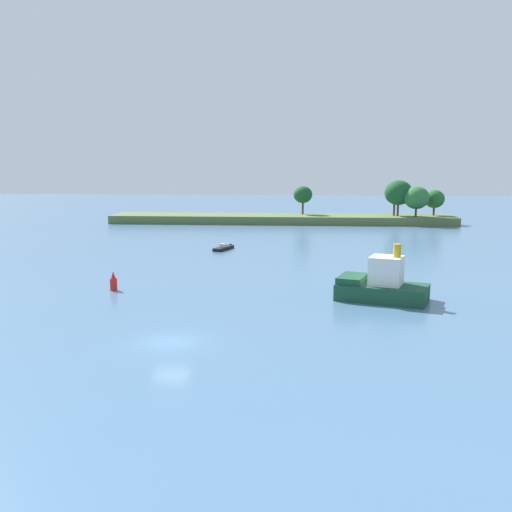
# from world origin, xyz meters

# --- Properties ---
(ground_plane) EXTENTS (400.00, 400.00, 0.00)m
(ground_plane) POSITION_xyz_m (0.00, 0.00, 0.00)
(ground_plane) COLOR #476B8E
(treeline_island) EXTENTS (73.26, 10.35, 9.22)m
(treeline_island) POSITION_xyz_m (11.66, 84.42, 2.28)
(treeline_island) COLOR #566B3D
(treeline_island) RESTS_ON ground
(fishing_skiff) EXTENTS (2.71, 4.82, 0.95)m
(fishing_skiff) POSITION_xyz_m (-2.20, 44.06, 0.25)
(fishing_skiff) COLOR black
(fishing_skiff) RESTS_ON ground
(tugboat) EXTENTS (9.01, 6.70, 5.30)m
(tugboat) POSITION_xyz_m (16.50, 13.91, 1.38)
(tugboat) COLOR #19472D
(tugboat) RESTS_ON ground
(channel_buoy_red) EXTENTS (0.70, 0.70, 1.90)m
(channel_buoy_red) POSITION_xyz_m (-9.45, 16.02, 0.81)
(channel_buoy_red) COLOR red
(channel_buoy_red) RESTS_ON ground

